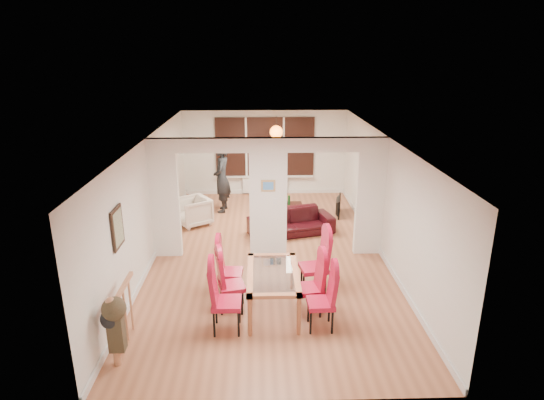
{
  "coord_description": "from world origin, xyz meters",
  "views": [
    {
      "loc": [
        -0.19,
        -9.24,
        4.3
      ],
      "look_at": [
        0.1,
        0.6,
        1.05
      ],
      "focal_mm": 30.0,
      "sensor_mm": 36.0,
      "label": 1
    }
  ],
  "objects_px": {
    "sofa": "(291,222)",
    "television": "(336,206)",
    "bowl": "(284,203)",
    "armchair": "(193,211)",
    "dining_chair_lb": "(232,282)",
    "dining_chair_ra": "(321,299)",
    "person": "(222,178)",
    "dining_chair_la": "(226,298)",
    "dining_table": "(273,291)",
    "dining_chair_rb": "(310,284)",
    "coffee_table": "(284,208)",
    "dining_chair_lc": "(230,269)",
    "dining_chair_rc": "(314,263)",
    "bottle": "(289,200)"
  },
  "relations": [
    {
      "from": "armchair",
      "to": "dining_chair_rc",
      "type": "bearing_deg",
      "value": 3.9
    },
    {
      "from": "television",
      "to": "coffee_table",
      "type": "height_order",
      "value": "television"
    },
    {
      "from": "sofa",
      "to": "bowl",
      "type": "distance_m",
      "value": 1.62
    },
    {
      "from": "bowl",
      "to": "dining_chair_la",
      "type": "bearing_deg",
      "value": -102.33
    },
    {
      "from": "dining_chair_lb",
      "to": "dining_chair_la",
      "type": "bearing_deg",
      "value": -108.68
    },
    {
      "from": "coffee_table",
      "to": "bowl",
      "type": "xyz_separation_m",
      "value": [
        0.02,
        0.06,
        0.14
      ]
    },
    {
      "from": "dining_table",
      "to": "bowl",
      "type": "bearing_deg",
      "value": 84.58
    },
    {
      "from": "dining_table",
      "to": "dining_chair_lc",
      "type": "bearing_deg",
      "value": 144.33
    },
    {
      "from": "sofa",
      "to": "dining_chair_rc",
      "type": "bearing_deg",
      "value": -101.4
    },
    {
      "from": "dining_chair_lb",
      "to": "person",
      "type": "height_order",
      "value": "person"
    },
    {
      "from": "dining_chair_rb",
      "to": "sofa",
      "type": "distance_m",
      "value": 3.57
    },
    {
      "from": "dining_chair_rb",
      "to": "sofa",
      "type": "relative_size",
      "value": 0.52
    },
    {
      "from": "sofa",
      "to": "armchair",
      "type": "distance_m",
      "value": 2.57
    },
    {
      "from": "sofa",
      "to": "television",
      "type": "xyz_separation_m",
      "value": [
        1.33,
        1.33,
        -0.05
      ]
    },
    {
      "from": "bottle",
      "to": "bowl",
      "type": "bearing_deg",
      "value": 140.11
    },
    {
      "from": "dining_chair_rb",
      "to": "bowl",
      "type": "bearing_deg",
      "value": 81.69
    },
    {
      "from": "dining_chair_rb",
      "to": "dining_chair_lb",
      "type": "bearing_deg",
      "value": 164.83
    },
    {
      "from": "dining_chair_lc",
      "to": "dining_chair_ra",
      "type": "height_order",
      "value": "dining_chair_lc"
    },
    {
      "from": "dining_chair_lb",
      "to": "television",
      "type": "distance_m",
      "value": 5.43
    },
    {
      "from": "dining_chair_ra",
      "to": "person",
      "type": "height_order",
      "value": "person"
    },
    {
      "from": "dining_chair_la",
      "to": "coffee_table",
      "type": "xyz_separation_m",
      "value": [
        1.21,
        5.59,
        -0.46
      ]
    },
    {
      "from": "armchair",
      "to": "bowl",
      "type": "bearing_deg",
      "value": 78.18
    },
    {
      "from": "dining_chair_rc",
      "to": "bowl",
      "type": "distance_m",
      "value": 4.52
    },
    {
      "from": "dining_chair_ra",
      "to": "person",
      "type": "relative_size",
      "value": 0.56
    },
    {
      "from": "dining_table",
      "to": "bottle",
      "type": "distance_m",
      "value": 5.03
    },
    {
      "from": "dining_chair_lb",
      "to": "dining_chair_ra",
      "type": "distance_m",
      "value": 1.57
    },
    {
      "from": "bottle",
      "to": "armchair",
      "type": "bearing_deg",
      "value": -161.53
    },
    {
      "from": "sofa",
      "to": "person",
      "type": "distance_m",
      "value": 2.57
    },
    {
      "from": "sofa",
      "to": "dining_chair_la",
      "type": "bearing_deg",
      "value": -123.54
    },
    {
      "from": "dining_chair_rc",
      "to": "coffee_table",
      "type": "relative_size",
      "value": 1.15
    },
    {
      "from": "dining_chair_rc",
      "to": "bowl",
      "type": "relative_size",
      "value": 5.88
    },
    {
      "from": "dining_chair_lc",
      "to": "coffee_table",
      "type": "xyz_separation_m",
      "value": [
        1.21,
        4.49,
        -0.42
      ]
    },
    {
      "from": "dining_chair_la",
      "to": "sofa",
      "type": "height_order",
      "value": "dining_chair_la"
    },
    {
      "from": "dining_chair_la",
      "to": "armchair",
      "type": "bearing_deg",
      "value": 104.19
    },
    {
      "from": "dining_chair_lc",
      "to": "sofa",
      "type": "relative_size",
      "value": 0.52
    },
    {
      "from": "dining_chair_lb",
      "to": "dining_chair_lc",
      "type": "xyz_separation_m",
      "value": [
        -0.05,
        0.5,
        0.0
      ]
    },
    {
      "from": "bowl",
      "to": "coffee_table",
      "type": "bearing_deg",
      "value": -109.64
    },
    {
      "from": "dining_chair_la",
      "to": "sofa",
      "type": "xyz_separation_m",
      "value": [
        1.31,
        4.04,
        -0.28
      ]
    },
    {
      "from": "dining_chair_ra",
      "to": "dining_chair_rb",
      "type": "relative_size",
      "value": 1.0
    },
    {
      "from": "coffee_table",
      "to": "bottle",
      "type": "height_order",
      "value": "bottle"
    },
    {
      "from": "dining_chair_lc",
      "to": "bowl",
      "type": "height_order",
      "value": "dining_chair_lc"
    },
    {
      "from": "bowl",
      "to": "armchair",
      "type": "bearing_deg",
      "value": -158.54
    },
    {
      "from": "bottle",
      "to": "bowl",
      "type": "relative_size",
      "value": 1.39
    },
    {
      "from": "dining_chair_ra",
      "to": "sofa",
      "type": "distance_m",
      "value": 4.04
    },
    {
      "from": "sofa",
      "to": "armchair",
      "type": "height_order",
      "value": "armchair"
    },
    {
      "from": "dining_chair_la",
      "to": "television",
      "type": "xyz_separation_m",
      "value": [
        2.64,
        5.37,
        -0.33
      ]
    },
    {
      "from": "sofa",
      "to": "television",
      "type": "bearing_deg",
      "value": 29.34
    },
    {
      "from": "person",
      "to": "coffee_table",
      "type": "distance_m",
      "value": 1.9
    },
    {
      "from": "dining_chair_lb",
      "to": "armchair",
      "type": "relative_size",
      "value": 1.34
    },
    {
      "from": "dining_chair_rb",
      "to": "armchair",
      "type": "height_order",
      "value": "dining_chair_rb"
    }
  ]
}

